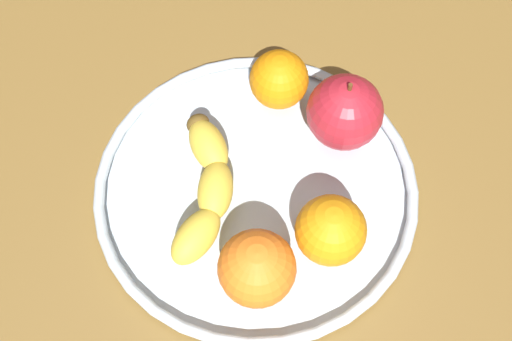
# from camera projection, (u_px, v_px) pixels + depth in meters

# --- Properties ---
(ground_plane) EXTENTS (1.30, 1.30, 0.04)m
(ground_plane) POSITION_uv_depth(u_px,v_px,m) (256.00, 200.00, 0.74)
(ground_plane) COLOR brown
(fruit_bowl) EXTENTS (0.35, 0.35, 0.02)m
(fruit_bowl) POSITION_uv_depth(u_px,v_px,m) (256.00, 188.00, 0.71)
(fruit_bowl) COLOR silver
(fruit_bowl) RESTS_ON ground_plane
(banana) EXTENTS (0.18, 0.09, 0.04)m
(banana) POSITION_uv_depth(u_px,v_px,m) (206.00, 186.00, 0.68)
(banana) COLOR yellow
(banana) RESTS_ON fruit_bowl
(apple) EXTENTS (0.08, 0.08, 0.09)m
(apple) POSITION_uv_depth(u_px,v_px,m) (345.00, 112.00, 0.70)
(apple) COLOR #AF212E
(apple) RESTS_ON fruit_bowl
(orange_front_right) EXTENTS (0.08, 0.08, 0.08)m
(orange_front_right) POSITION_uv_depth(u_px,v_px,m) (257.00, 268.00, 0.62)
(orange_front_right) COLOR orange
(orange_front_right) RESTS_ON fruit_bowl
(orange_back_left) EXTENTS (0.07, 0.07, 0.07)m
(orange_back_left) POSITION_uv_depth(u_px,v_px,m) (331.00, 230.00, 0.64)
(orange_back_left) COLOR orange
(orange_back_left) RESTS_ON fruit_bowl
(orange_back_right) EXTENTS (0.07, 0.07, 0.07)m
(orange_back_right) POSITION_uv_depth(u_px,v_px,m) (279.00, 79.00, 0.73)
(orange_back_right) COLOR orange
(orange_back_right) RESTS_ON fruit_bowl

